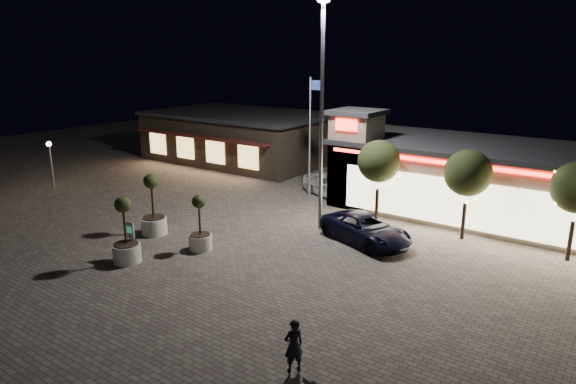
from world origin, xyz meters
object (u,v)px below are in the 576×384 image
Objects in this scene: white_sedan at (330,185)px; planter_left at (154,216)px; valet_sign at (130,233)px; pedestrian at (294,345)px; planter_mid at (126,242)px; pickup_truck at (366,229)px.

planter_left is (-3.82, -11.99, 0.25)m from white_sedan.
planter_left is 1.86× the size of valet_sign.
white_sedan is 1.38× the size of planter_left.
valet_sign is at bearing -164.38° from white_sedan.
pedestrian is 0.52× the size of planter_left.
pedestrian is 11.51m from planter_mid.
planter_mid is (-11.25, 2.41, 0.11)m from pedestrian.
planter_mid reaches higher than valet_sign.
planter_left is 1.05× the size of planter_mid.
planter_left is 3.32m from valet_sign.
white_sedan is at bearing 63.17° from pickup_truck.
planter_mid is 0.62m from valet_sign.
pickup_truck is at bearing 29.31° from planter_left.
pedestrian is 14.43m from planter_left.
pedestrian is 11.90m from valet_sign.
valet_sign reaches higher than pedestrian.
valet_sign is (-2.11, -14.82, 0.47)m from white_sedan.
pickup_truck is at bearing -132.73° from pedestrian.
white_sedan is 2.65× the size of pedestrian.
planter_left is at bearing -82.64° from pedestrian.
white_sedan is 1.45× the size of planter_mid.
white_sedan is 14.98m from valet_sign.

